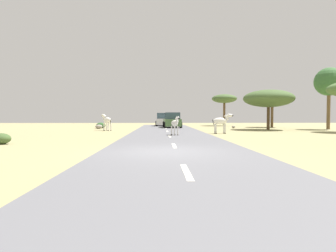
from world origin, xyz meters
name	(u,v)px	position (x,y,z in m)	size (l,w,h in m)	color
ground_plane	(167,153)	(0.00, 0.00, 0.00)	(90.00, 90.00, 0.00)	#998E60
road	(177,152)	(0.39, 0.00, 0.03)	(6.00, 64.00, 0.05)	slate
lane_markings	(178,155)	(0.39, -1.00, 0.05)	(0.16, 56.00, 0.01)	silver
zebra_0	(175,124)	(0.80, 9.13, 0.86)	(0.67, 1.40, 1.37)	silver
zebra_1	(221,121)	(4.60, 11.53, 0.98)	(1.74, 0.56, 1.64)	silver
zebra_2	(107,120)	(-5.31, 16.26, 0.97)	(1.32, 1.43, 1.63)	silver
car_0	(163,120)	(0.18, 27.66, 0.85)	(2.07, 4.36, 1.74)	white
car_1	(172,121)	(1.14, 22.14, 0.85)	(2.16, 4.41, 1.74)	#476B38
tree_1	(269,99)	(10.67, 17.49, 3.14)	(4.99, 4.99, 4.02)	#4C3823
tree_3	(272,97)	(13.55, 23.77, 3.74)	(3.58, 3.58, 4.42)	brown
tree_4	(329,82)	(17.22, 18.14, 4.89)	(2.90, 2.90, 6.39)	brown
tree_7	(224,99)	(8.88, 29.29, 3.79)	(3.53, 3.53, 4.46)	brown
bush_0	(1,139)	(-8.12, 3.40, 0.28)	(0.92, 0.83, 0.55)	#425B2D
bush_2	(101,125)	(-7.01, 21.70, 0.32)	(1.06, 0.96, 0.64)	#2D5628
rock_0	(233,127)	(8.08, 21.09, 0.15)	(0.39, 0.41, 0.31)	gray
rock_1	(99,127)	(-6.92, 20.19, 0.23)	(0.78, 0.68, 0.46)	gray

